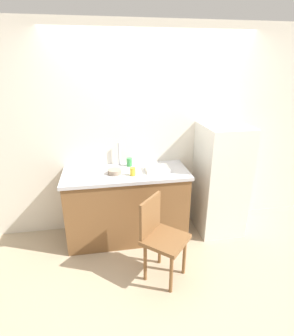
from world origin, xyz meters
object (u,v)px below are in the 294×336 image
at_px(cup_green, 129,162).
at_px(chair, 160,235).
at_px(terracotta_bowl, 115,172).
at_px(cup_yellow, 133,171).
at_px(refrigerator, 220,180).
at_px(dish_tray, 157,169).

bearing_deg(cup_green, chair, -77.85).
distance_m(terracotta_bowl, cup_green, 0.30).
bearing_deg(cup_yellow, cup_green, 90.87).
height_order(refrigerator, dish_tray, refrigerator).
xyz_separation_m(refrigerator, chair, (-0.96, -0.74, -0.22)).
height_order(terracotta_bowl, cup_green, cup_green).
bearing_deg(refrigerator, chair, -142.15).
distance_m(cup_green, cup_yellow, 0.31).
distance_m(terracotta_bowl, cup_yellow, 0.22).
relative_size(dish_tray, cup_yellow, 2.91).
height_order(dish_tray, cup_green, cup_green).
relative_size(chair, cup_yellow, 9.25).
xyz_separation_m(chair, cup_green, (-0.20, 0.94, 0.46)).
height_order(refrigerator, cup_green, refrigerator).
height_order(chair, cup_yellow, cup_yellow).
xyz_separation_m(terracotta_bowl, cup_green, (0.20, 0.23, 0.03)).
bearing_deg(cup_green, cup_yellow, -89.13).
height_order(refrigerator, chair, refrigerator).
height_order(refrigerator, terracotta_bowl, refrigerator).
height_order(dish_tray, cup_yellow, cup_yellow).
distance_m(dish_tray, cup_green, 0.38).
bearing_deg(terracotta_bowl, cup_yellow, -21.91).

